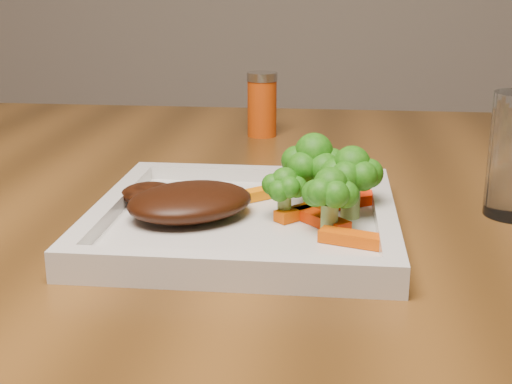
# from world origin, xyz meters

# --- Properties ---
(plate) EXTENTS (0.27, 0.27, 0.01)m
(plate) POSITION_xyz_m (-0.08, -0.23, 0.76)
(plate) COLOR silver
(plate) RESTS_ON dining_table
(steak) EXTENTS (0.15, 0.14, 0.03)m
(steak) POSITION_xyz_m (-0.13, -0.24, 0.78)
(steak) COLOR #341407
(steak) RESTS_ON plate
(broccoli_0) EXTENTS (0.07, 0.07, 0.07)m
(broccoli_0) POSITION_xyz_m (-0.02, -0.19, 0.80)
(broccoli_0) COLOR #2A6611
(broccoli_0) RESTS_ON plate
(broccoli_1) EXTENTS (0.08, 0.08, 0.06)m
(broccoli_1) POSITION_xyz_m (0.02, -0.22, 0.79)
(broccoli_1) COLOR #187513
(broccoli_1) RESTS_ON plate
(broccoli_2) EXTENTS (0.06, 0.06, 0.06)m
(broccoli_2) POSITION_xyz_m (-0.00, -0.26, 0.79)
(broccoli_2) COLOR #126E14
(broccoli_2) RESTS_ON plate
(broccoli_3) EXTENTS (0.05, 0.05, 0.06)m
(broccoli_3) POSITION_xyz_m (-0.04, -0.23, 0.79)
(broccoli_3) COLOR #1C5F0F
(broccoli_3) RESTS_ON plate
(carrot_1) EXTENTS (0.06, 0.04, 0.01)m
(carrot_1) POSITION_xyz_m (0.02, -0.29, 0.77)
(carrot_1) COLOR #D34C03
(carrot_1) RESTS_ON plate
(carrot_3) EXTENTS (0.06, 0.05, 0.01)m
(carrot_3) POSITION_xyz_m (0.02, -0.19, 0.77)
(carrot_3) COLOR #FD2604
(carrot_3) RESTS_ON plate
(carrot_4) EXTENTS (0.05, 0.05, 0.01)m
(carrot_4) POSITION_xyz_m (-0.07, -0.17, 0.77)
(carrot_4) COLOR orange
(carrot_4) RESTS_ON plate
(carrot_5) EXTENTS (0.05, 0.06, 0.01)m
(carrot_5) POSITION_xyz_m (-0.01, -0.25, 0.77)
(carrot_5) COLOR red
(carrot_5) RESTS_ON plate
(carrot_6) EXTENTS (0.05, 0.05, 0.01)m
(carrot_6) POSITION_xyz_m (-0.03, -0.23, 0.77)
(carrot_6) COLOR #CD4B03
(carrot_6) RESTS_ON plate
(spice_shaker) EXTENTS (0.05, 0.05, 0.09)m
(spice_shaker) POSITION_xyz_m (-0.10, 0.17, 0.80)
(spice_shaker) COLOR #B63D0A
(spice_shaker) RESTS_ON dining_table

